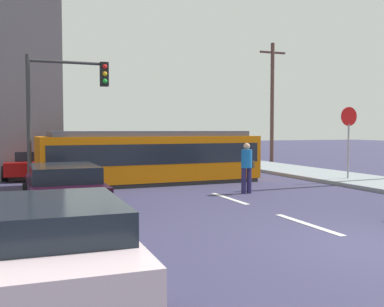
% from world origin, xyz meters
% --- Properties ---
extents(ground_plane, '(120.00, 120.00, 0.00)m').
position_xyz_m(ground_plane, '(0.00, 10.00, 0.00)').
color(ground_plane, '#353353').
extents(lane_stripe_1, '(0.16, 2.40, 0.01)m').
position_xyz_m(lane_stripe_1, '(0.00, 2.00, 0.01)').
color(lane_stripe_1, silver).
rests_on(lane_stripe_1, ground).
extents(lane_stripe_2, '(0.16, 2.40, 0.01)m').
position_xyz_m(lane_stripe_2, '(0.00, 6.00, 0.01)').
color(lane_stripe_2, silver).
rests_on(lane_stripe_2, ground).
extents(lane_stripe_3, '(0.16, 2.40, 0.01)m').
position_xyz_m(lane_stripe_3, '(0.00, 16.69, 0.01)').
color(lane_stripe_3, silver).
rests_on(lane_stripe_3, ground).
extents(lane_stripe_4, '(0.16, 2.40, 0.01)m').
position_xyz_m(lane_stripe_4, '(0.00, 22.69, 0.01)').
color(lane_stripe_4, silver).
rests_on(lane_stripe_4, ground).
extents(streetcar_tram, '(8.59, 2.88, 2.05)m').
position_xyz_m(streetcar_tram, '(-1.14, 10.69, 1.06)').
color(streetcar_tram, orange).
rests_on(streetcar_tram, ground).
extents(city_bus, '(2.59, 5.21, 1.86)m').
position_xyz_m(city_bus, '(-1.00, 17.60, 1.06)').
color(city_bus, '#BAA8B6').
rests_on(city_bus, ground).
extents(pedestrian_crossing, '(0.47, 0.36, 1.67)m').
position_xyz_m(pedestrian_crossing, '(1.04, 6.82, 0.94)').
color(pedestrian_crossing, '#292253').
rests_on(pedestrian_crossing, ground).
extents(parked_sedan_near, '(2.12, 4.32, 1.19)m').
position_xyz_m(parked_sedan_near, '(-5.56, -0.18, 0.62)').
color(parked_sedan_near, silver).
rests_on(parked_sedan_near, ground).
extents(parked_sedan_mid, '(2.01, 4.28, 1.19)m').
position_xyz_m(parked_sedan_mid, '(-4.89, 5.81, 0.62)').
color(parked_sedan_mid, black).
rests_on(parked_sedan_mid, ground).
extents(parked_sedan_far, '(2.08, 4.37, 1.19)m').
position_xyz_m(parked_sedan_far, '(-5.62, 14.65, 0.62)').
color(parked_sedan_far, '#960C0B').
rests_on(parked_sedan_far, ground).
extents(stop_sign, '(0.76, 0.07, 2.88)m').
position_xyz_m(stop_sign, '(6.46, 8.34, 2.19)').
color(stop_sign, gray).
rests_on(stop_sign, sidewalk_curb_right).
extents(traffic_light_mast, '(2.73, 0.33, 4.59)m').
position_xyz_m(traffic_light_mast, '(-4.54, 9.57, 3.24)').
color(traffic_light_mast, '#333333').
rests_on(traffic_light_mast, ground).
extents(utility_pole_mid, '(1.80, 0.24, 7.60)m').
position_xyz_m(utility_pole_mid, '(9.15, 18.70, 3.98)').
color(utility_pole_mid, brown).
rests_on(utility_pole_mid, ground).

